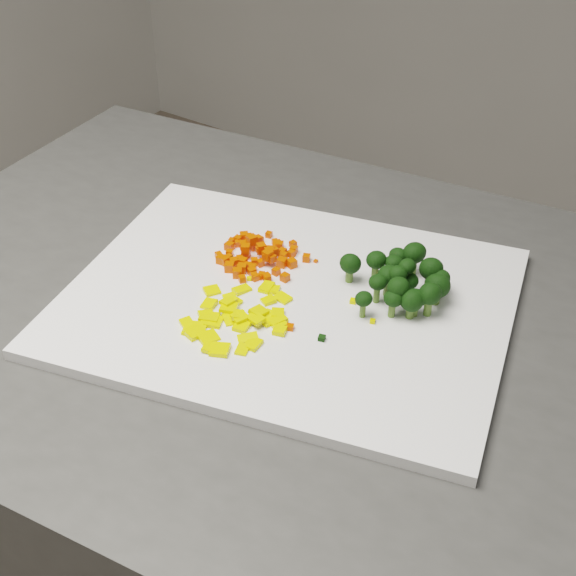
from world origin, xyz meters
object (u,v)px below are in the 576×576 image
Objects in this scene: carrot_pile at (263,248)px; broccoli_pile at (397,276)px; pepper_pile at (238,311)px; counter_block at (285,573)px; cutting_board at (288,301)px.

broccoli_pile is (0.15, 0.02, 0.01)m from carrot_pile.
broccoli_pile is (0.11, 0.11, 0.02)m from pepper_pile.
carrot_pile reaches higher than pepper_pile.
pepper_pile is at bearing -67.60° from carrot_pile.
carrot_pile is at bearing 143.65° from counter_block.
carrot_pile is at bearing 112.40° from pepper_pile.
pepper_pile is at bearing -110.72° from cutting_board.
cutting_board is 0.11m from broccoli_pile.
pepper_pile is 0.97× the size of broccoli_pile.
counter_block is 0.48m from carrot_pile.
cutting_board is 3.75× the size of broccoli_pile.
carrot_pile is 0.10m from pepper_pile.
cutting_board is at bearing 8.30° from counter_block.
pepper_pile is (0.04, -0.09, -0.01)m from carrot_pile.
pepper_pile is (-0.02, -0.05, 0.47)m from counter_block.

